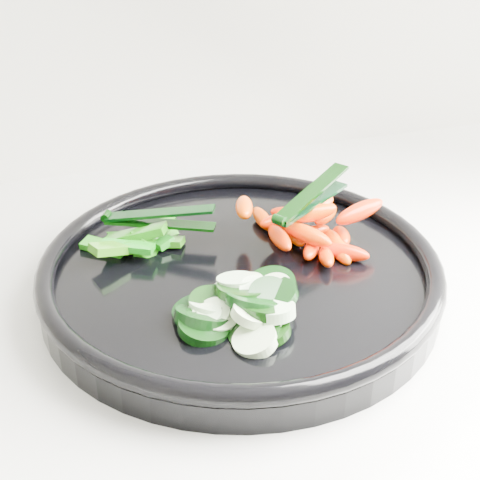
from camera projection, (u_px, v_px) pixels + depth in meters
name	position (u px, v px, depth m)	size (l,w,h in m)	color
veggie_tray	(240.00, 272.00, 0.63)	(0.45, 0.45, 0.04)	black
cucumber_pile	(238.00, 308.00, 0.55)	(0.13, 0.12, 0.04)	black
carrot_pile	(308.00, 226.00, 0.65)	(0.15, 0.13, 0.06)	#E75800
pepper_pile	(140.00, 240.00, 0.66)	(0.11, 0.08, 0.04)	#0A6A10
tong_carrot	(310.00, 199.00, 0.64)	(0.10, 0.08, 0.02)	black
tong_pepper	(156.00, 218.00, 0.66)	(0.11, 0.06, 0.02)	black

